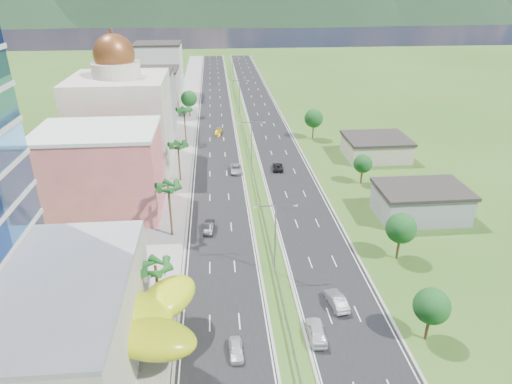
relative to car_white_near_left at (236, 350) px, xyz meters
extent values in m
plane|color=#2D5119|center=(6.36, 5.43, -0.70)|extent=(500.00, 500.00, 0.00)
cube|color=black|center=(-1.14, 95.43, -0.68)|extent=(11.00, 260.00, 0.04)
cube|color=black|center=(13.86, 95.43, -0.68)|extent=(11.00, 260.00, 0.04)
cube|color=gray|center=(-10.64, 95.43, -0.64)|extent=(7.00, 260.00, 0.12)
cube|color=gray|center=(6.36, 77.43, -0.08)|extent=(0.08, 216.00, 0.28)
cube|color=gray|center=(6.36, 179.43, -0.35)|extent=(0.10, 0.12, 0.70)
cylinder|color=gray|center=(6.36, 15.43, 4.80)|extent=(0.20, 0.20, 11.00)
cube|color=gray|center=(4.92, 15.43, 10.10)|extent=(2.88, 0.12, 0.12)
cube|color=gray|center=(7.80, 15.43, 10.10)|extent=(2.88, 0.12, 0.12)
cube|color=silver|center=(3.64, 15.43, 10.00)|extent=(0.60, 0.25, 0.18)
cube|color=silver|center=(9.08, 15.43, 10.00)|extent=(0.60, 0.25, 0.18)
cylinder|color=gray|center=(6.36, 55.43, 4.80)|extent=(0.20, 0.20, 11.00)
cube|color=gray|center=(4.92, 55.43, 10.10)|extent=(2.88, 0.12, 0.12)
cube|color=gray|center=(7.80, 55.43, 10.10)|extent=(2.88, 0.12, 0.12)
cube|color=silver|center=(3.64, 55.43, 10.00)|extent=(0.60, 0.25, 0.18)
cube|color=silver|center=(9.08, 55.43, 10.00)|extent=(0.60, 0.25, 0.18)
cylinder|color=gray|center=(6.36, 100.43, 4.80)|extent=(0.20, 0.20, 11.00)
cube|color=gray|center=(4.92, 100.43, 10.10)|extent=(2.88, 0.12, 0.12)
cube|color=gray|center=(7.80, 100.43, 10.10)|extent=(2.88, 0.12, 0.12)
cube|color=silver|center=(3.64, 100.43, 10.00)|extent=(0.60, 0.25, 0.18)
cube|color=silver|center=(9.08, 100.43, 10.00)|extent=(0.60, 0.25, 0.18)
cylinder|color=gray|center=(6.36, 145.43, 4.80)|extent=(0.20, 0.20, 11.00)
cube|color=gray|center=(4.92, 145.43, 10.10)|extent=(2.88, 0.12, 0.12)
cube|color=gray|center=(7.80, 145.43, 10.10)|extent=(2.88, 0.12, 0.12)
cube|color=silver|center=(3.64, 145.43, 10.00)|extent=(0.60, 0.25, 0.18)
cube|color=silver|center=(9.08, 145.43, 10.00)|extent=(0.60, 0.25, 0.18)
cylinder|color=gray|center=(-17.64, 3.43, 1.30)|extent=(0.50, 0.50, 4.00)
cylinder|color=gray|center=(-10.64, -1.57, 1.30)|extent=(0.50, 0.50, 4.00)
cylinder|color=gray|center=(-14.64, -4.57, 1.30)|extent=(0.50, 0.50, 4.00)
cylinder|color=gray|center=(-8.64, 3.43, 1.30)|extent=(0.50, 0.50, 4.00)
cube|color=#D45769|center=(-21.64, 37.43, 6.80)|extent=(20.00, 15.00, 15.00)
cube|color=beige|center=(-21.64, 60.43, 9.30)|extent=(20.00, 20.00, 20.00)
cylinder|color=beige|center=(-21.64, 60.43, 20.80)|extent=(10.00, 10.00, 3.00)
sphere|color=brown|center=(-21.64, 60.43, 23.80)|extent=(8.40, 8.40, 8.40)
cube|color=gray|center=(-20.64, 85.43, 7.30)|extent=(16.00, 15.00, 16.00)
cube|color=#AAA28C|center=(-20.64, 107.43, 5.80)|extent=(16.00, 15.00, 13.00)
cube|color=silver|center=(-20.64, 130.43, 8.30)|extent=(16.00, 15.00, 18.00)
cube|color=gray|center=(34.36, 30.43, 1.80)|extent=(15.00, 10.00, 5.00)
cube|color=#AAA28C|center=(36.36, 60.43, 1.50)|extent=(14.00, 12.00, 4.40)
cylinder|color=#47301C|center=(-9.14, 7.43, 3.05)|extent=(0.36, 0.36, 7.50)
cylinder|color=#47301C|center=(-9.14, 27.43, 3.80)|extent=(0.36, 0.36, 9.00)
cylinder|color=#47301C|center=(-9.14, 50.43, 3.30)|extent=(0.36, 0.36, 8.00)
cylinder|color=#47301C|center=(-9.14, 75.43, 3.70)|extent=(0.36, 0.36, 8.80)
cylinder|color=#47301C|center=(-9.14, 100.43, 1.75)|extent=(0.40, 0.40, 4.90)
sphere|color=#19501C|center=(-9.14, 100.43, 4.90)|extent=(4.90, 4.90, 4.90)
cylinder|color=#47301C|center=(22.36, 0.43, 1.40)|extent=(0.40, 0.40, 4.20)
sphere|color=#19501C|center=(22.36, 0.43, 4.10)|extent=(4.20, 4.20, 4.20)
cylinder|color=#47301C|center=(25.36, 17.43, 1.57)|extent=(0.40, 0.40, 4.55)
sphere|color=#19501C|center=(25.36, 17.43, 4.50)|extent=(4.55, 4.55, 4.55)
cylinder|color=#47301C|center=(28.36, 45.43, 1.22)|extent=(0.40, 0.40, 3.85)
sphere|color=#19501C|center=(28.36, 45.43, 3.70)|extent=(3.85, 3.85, 3.85)
cylinder|color=#47301C|center=(24.36, 75.43, 1.75)|extent=(0.40, 0.40, 4.90)
sphere|color=#19501C|center=(24.36, 75.43, 4.90)|extent=(4.90, 4.90, 4.90)
imported|color=silver|center=(0.00, 0.00, 0.00)|extent=(1.64, 3.91, 1.32)
imported|color=black|center=(-3.07, 28.28, 0.09)|extent=(1.99, 4.65, 1.49)
imported|color=#A6A8AE|center=(2.75, 53.90, 0.07)|extent=(2.55, 5.32, 1.46)
imported|color=gold|center=(-0.71, 81.41, -0.01)|extent=(2.49, 4.70, 1.30)
imported|color=silver|center=(9.56, 1.85, 0.21)|extent=(2.19, 5.17, 1.74)
imported|color=#919498|center=(13.38, 7.30, 0.16)|extent=(2.41, 5.17, 1.64)
imported|color=black|center=(12.13, 54.57, 0.01)|extent=(2.67, 4.98, 1.33)
camera|label=1|loc=(-1.31, -39.01, 37.66)|focal=32.00mm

